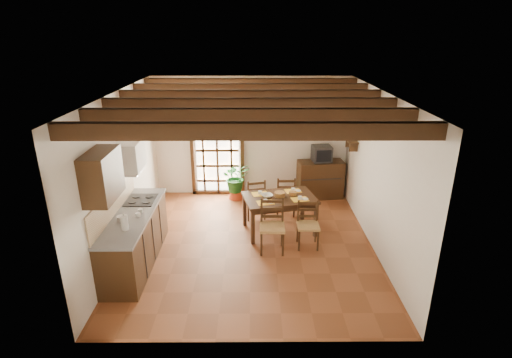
{
  "coord_description": "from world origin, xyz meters",
  "views": [
    {
      "loc": [
        0.06,
        -6.56,
        3.8
      ],
      "look_at": [
        0.1,
        0.4,
        1.15
      ],
      "focal_mm": 28.0,
      "sensor_mm": 36.0,
      "label": 1
    }
  ],
  "objects_px": {
    "chair_far_right": "(285,202)",
    "potted_plant": "(236,176)",
    "sideboard": "(320,179)",
    "kitchen_counter": "(135,238)",
    "crt_tv": "(322,154)",
    "chair_far_left": "(255,205)",
    "pendant_lamp": "(281,128)",
    "chair_near_right": "(308,233)",
    "chair_near_left": "(272,235)",
    "dining_table": "(280,201)"
  },
  "relations": [
    {
      "from": "chair_far_right",
      "to": "sideboard",
      "type": "distance_m",
      "value": 1.31
    },
    {
      "from": "chair_far_left",
      "to": "potted_plant",
      "type": "distance_m",
      "value": 1.14
    },
    {
      "from": "kitchen_counter",
      "to": "dining_table",
      "type": "xyz_separation_m",
      "value": [
        2.51,
        1.12,
        0.17
      ]
    },
    {
      "from": "chair_far_left",
      "to": "pendant_lamp",
      "type": "relative_size",
      "value": 1.06
    },
    {
      "from": "chair_far_right",
      "to": "chair_near_left",
      "type": "bearing_deg",
      "value": 76.16
    },
    {
      "from": "kitchen_counter",
      "to": "chair_near_right",
      "type": "bearing_deg",
      "value": 9.87
    },
    {
      "from": "chair_far_right",
      "to": "crt_tv",
      "type": "xyz_separation_m",
      "value": [
        0.89,
        0.95,
        0.8
      ]
    },
    {
      "from": "chair_near_right",
      "to": "chair_far_right",
      "type": "bearing_deg",
      "value": 103.5
    },
    {
      "from": "chair_near_right",
      "to": "kitchen_counter",
      "type": "bearing_deg",
      "value": -169.58
    },
    {
      "from": "crt_tv",
      "to": "potted_plant",
      "type": "distance_m",
      "value": 2.05
    },
    {
      "from": "sideboard",
      "to": "chair_far_left",
      "type": "bearing_deg",
      "value": -151.3
    },
    {
      "from": "kitchen_counter",
      "to": "chair_far_left",
      "type": "height_order",
      "value": "kitchen_counter"
    },
    {
      "from": "chair_near_left",
      "to": "sideboard",
      "type": "bearing_deg",
      "value": 64.29
    },
    {
      "from": "chair_far_right",
      "to": "pendant_lamp",
      "type": "height_order",
      "value": "pendant_lamp"
    },
    {
      "from": "kitchen_counter",
      "to": "chair_near_left",
      "type": "distance_m",
      "value": 2.38
    },
    {
      "from": "kitchen_counter",
      "to": "potted_plant",
      "type": "xyz_separation_m",
      "value": [
        1.6,
        2.74,
        0.1
      ]
    },
    {
      "from": "chair_near_left",
      "to": "kitchen_counter",
      "type": "bearing_deg",
      "value": -169.78
    },
    {
      "from": "chair_near_right",
      "to": "sideboard",
      "type": "xyz_separation_m",
      "value": [
        0.58,
        2.3,
        0.18
      ]
    },
    {
      "from": "kitchen_counter",
      "to": "pendant_lamp",
      "type": "relative_size",
      "value": 2.66
    },
    {
      "from": "crt_tv",
      "to": "chair_near_left",
      "type": "bearing_deg",
      "value": -123.21
    },
    {
      "from": "potted_plant",
      "to": "dining_table",
      "type": "bearing_deg",
      "value": -60.47
    },
    {
      "from": "crt_tv",
      "to": "kitchen_counter",
      "type": "bearing_deg",
      "value": -148.09
    },
    {
      "from": "chair_near_right",
      "to": "chair_near_left",
      "type": "bearing_deg",
      "value": -166.86
    },
    {
      "from": "chair_far_right",
      "to": "crt_tv",
      "type": "bearing_deg",
      "value": -133.95
    },
    {
      "from": "pendant_lamp",
      "to": "kitchen_counter",
      "type": "bearing_deg",
      "value": -154.05
    },
    {
      "from": "chair_far_left",
      "to": "chair_far_right",
      "type": "relative_size",
      "value": 1.01
    },
    {
      "from": "chair_near_left",
      "to": "chair_far_right",
      "type": "xyz_separation_m",
      "value": [
        0.35,
        1.5,
        -0.02
      ]
    },
    {
      "from": "pendant_lamp",
      "to": "chair_far_right",
      "type": "bearing_deg",
      "value": 74.91
    },
    {
      "from": "potted_plant",
      "to": "chair_near_right",
      "type": "bearing_deg",
      "value": -57.71
    },
    {
      "from": "chair_far_right",
      "to": "potted_plant",
      "type": "bearing_deg",
      "value": -39.14
    },
    {
      "from": "sideboard",
      "to": "crt_tv",
      "type": "distance_m",
      "value": 0.64
    },
    {
      "from": "potted_plant",
      "to": "chair_far_left",
      "type": "bearing_deg",
      "value": -66.9
    },
    {
      "from": "dining_table",
      "to": "chair_far_left",
      "type": "xyz_separation_m",
      "value": [
        -0.48,
        0.6,
        -0.36
      ]
    },
    {
      "from": "crt_tv",
      "to": "potted_plant",
      "type": "bearing_deg",
      "value": 176.01
    },
    {
      "from": "chair_near_left",
      "to": "potted_plant",
      "type": "xyz_separation_m",
      "value": [
        -0.74,
        2.36,
        0.27
      ]
    },
    {
      "from": "sideboard",
      "to": "kitchen_counter",
      "type": "bearing_deg",
      "value": -148.43
    },
    {
      "from": "chair_near_right",
      "to": "potted_plant",
      "type": "distance_m",
      "value": 2.64
    },
    {
      "from": "chair_far_left",
      "to": "potted_plant",
      "type": "xyz_separation_m",
      "value": [
        -0.43,
        1.01,
        0.29
      ]
    },
    {
      "from": "chair_far_right",
      "to": "chair_near_right",
      "type": "bearing_deg",
      "value": 102.25
    },
    {
      "from": "chair_near_right",
      "to": "chair_far_right",
      "type": "relative_size",
      "value": 0.97
    },
    {
      "from": "chair_near_right",
      "to": "chair_far_left",
      "type": "bearing_deg",
      "value": 129.4
    },
    {
      "from": "chair_far_right",
      "to": "potted_plant",
      "type": "relative_size",
      "value": 0.48
    },
    {
      "from": "chair_near_left",
      "to": "chair_far_left",
      "type": "bearing_deg",
      "value": 103.97
    },
    {
      "from": "sideboard",
      "to": "potted_plant",
      "type": "xyz_separation_m",
      "value": [
        -1.98,
        -0.09,
        0.12
      ]
    },
    {
      "from": "pendant_lamp",
      "to": "potted_plant",
      "type": "bearing_deg",
      "value": 121.13
    },
    {
      "from": "crt_tv",
      "to": "chair_far_right",
      "type": "bearing_deg",
      "value": -139.57
    },
    {
      "from": "chair_far_left",
      "to": "chair_far_right",
      "type": "height_order",
      "value": "chair_far_left"
    },
    {
      "from": "pendant_lamp",
      "to": "chair_near_right",
      "type": "bearing_deg",
      "value": -55.28
    },
    {
      "from": "potted_plant",
      "to": "pendant_lamp",
      "type": "xyz_separation_m",
      "value": [
        0.92,
        -1.52,
        1.51
      ]
    },
    {
      "from": "kitchen_counter",
      "to": "chair_near_left",
      "type": "relative_size",
      "value": 2.34
    }
  ]
}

